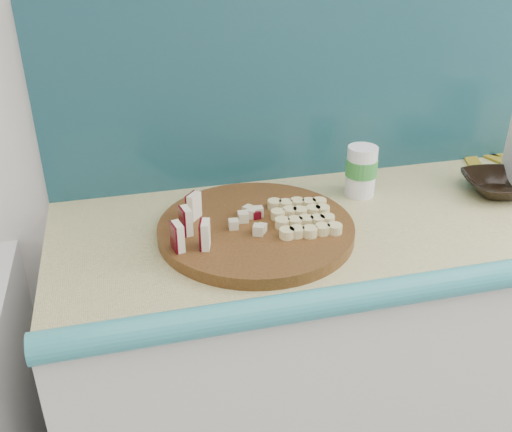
% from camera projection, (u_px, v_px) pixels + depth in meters
% --- Properties ---
extents(kitchen_counter, '(2.20, 0.63, 0.91)m').
position_uv_depth(kitchen_counter, '(458.00, 339.00, 1.69)').
color(kitchen_counter, white).
rests_on(kitchen_counter, ground).
extents(backsplash, '(2.20, 0.02, 0.50)m').
position_uv_depth(backsplash, '(444.00, 79.00, 1.60)').
color(backsplash, teal).
rests_on(backsplash, kitchen_counter).
extents(cutting_board, '(0.51, 0.51, 0.03)m').
position_uv_depth(cutting_board, '(256.00, 229.00, 1.32)').
color(cutting_board, '#44220E').
rests_on(cutting_board, kitchen_counter).
extents(apple_wedges, '(0.08, 0.18, 0.06)m').
position_uv_depth(apple_wedges, '(190.00, 224.00, 1.25)').
color(apple_wedges, '#F7E8C6').
rests_on(apple_wedges, cutting_board).
extents(apple_chunks, '(0.06, 0.07, 0.02)m').
position_uv_depth(apple_chunks, '(244.00, 220.00, 1.31)').
color(apple_chunks, beige).
rests_on(apple_chunks, cutting_board).
extents(banana_slices, '(0.16, 0.18, 0.02)m').
position_uv_depth(banana_slices, '(303.00, 217.00, 1.32)').
color(banana_slices, beige).
rests_on(banana_slices, cutting_board).
extents(brown_bowl, '(0.21, 0.21, 0.05)m').
position_uv_depth(brown_bowl, '(499.00, 185.00, 1.51)').
color(brown_bowl, black).
rests_on(brown_bowl, kitchen_counter).
extents(canister, '(0.08, 0.08, 0.13)m').
position_uv_depth(canister, '(361.00, 170.00, 1.48)').
color(canister, white).
rests_on(canister, kitchen_counter).
extents(banana_peel, '(0.25, 0.21, 0.01)m').
position_uv_depth(banana_peel, '(490.00, 157.00, 1.74)').
color(banana_peel, '#B19E22').
rests_on(banana_peel, kitchen_counter).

